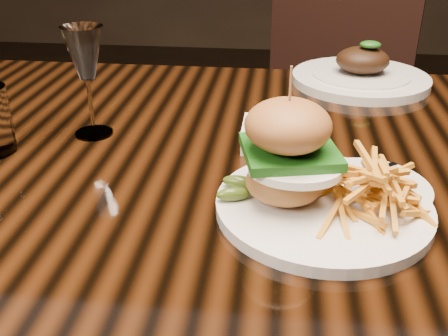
# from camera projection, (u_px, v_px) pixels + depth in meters

# --- Properties ---
(dining_table) EXTENTS (1.60, 0.90, 0.75)m
(dining_table) POSITION_uv_depth(u_px,v_px,m) (255.00, 200.00, 0.82)
(dining_table) COLOR black
(dining_table) RESTS_ON ground
(burger_plate) EXTENTS (0.26, 0.26, 0.18)m
(burger_plate) POSITION_uv_depth(u_px,v_px,m) (321.00, 178.00, 0.62)
(burger_plate) COLOR silver
(burger_plate) RESTS_ON dining_table
(side_saucer) EXTENTS (0.16, 0.16, 0.02)m
(side_saucer) POSITION_uv_depth(u_px,v_px,m) (368.00, 188.00, 0.69)
(side_saucer) COLOR silver
(side_saucer) RESTS_ON dining_table
(ramekin) EXTENTS (0.11, 0.11, 0.04)m
(ramekin) POSITION_uv_depth(u_px,v_px,m) (269.00, 135.00, 0.81)
(ramekin) COLOR silver
(ramekin) RESTS_ON dining_table
(wine_glass) EXTENTS (0.06, 0.06, 0.17)m
(wine_glass) POSITION_uv_depth(u_px,v_px,m) (85.00, 57.00, 0.80)
(wine_glass) COLOR white
(wine_glass) RESTS_ON dining_table
(far_dish) EXTENTS (0.28, 0.28, 0.09)m
(far_dish) POSITION_uv_depth(u_px,v_px,m) (361.00, 75.00, 1.08)
(far_dish) COLOR silver
(far_dish) RESTS_ON dining_table
(chair_far) EXTENTS (0.57, 0.57, 0.95)m
(chair_far) POSITION_uv_depth(u_px,v_px,m) (330.00, 96.00, 1.64)
(chair_far) COLOR black
(chair_far) RESTS_ON ground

